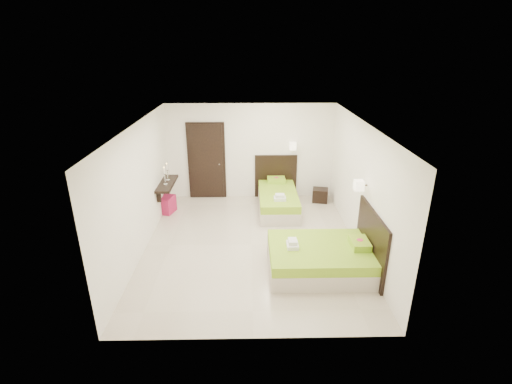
{
  "coord_description": "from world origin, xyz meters",
  "views": [
    {
      "loc": [
        -0.04,
        -7.0,
        4.02
      ],
      "look_at": [
        0.1,
        0.3,
        1.1
      ],
      "focal_mm": 26.0,
      "sensor_mm": 36.0,
      "label": 1
    }
  ],
  "objects_px": {
    "bed_single": "(278,198)",
    "bed_double": "(324,257)",
    "nightstand": "(320,195)",
    "ottoman": "(165,204)"
  },
  "relations": [
    {
      "from": "nightstand",
      "to": "bed_double",
      "type": "bearing_deg",
      "value": -87.68
    },
    {
      "from": "bed_single",
      "to": "ottoman",
      "type": "xyz_separation_m",
      "value": [
        -2.9,
        -0.15,
        -0.07
      ]
    },
    {
      "from": "bed_double",
      "to": "nightstand",
      "type": "distance_m",
      "value": 3.36
    },
    {
      "from": "bed_single",
      "to": "bed_double",
      "type": "height_order",
      "value": "bed_single"
    },
    {
      "from": "bed_single",
      "to": "nightstand",
      "type": "distance_m",
      "value": 1.29
    },
    {
      "from": "bed_double",
      "to": "nightstand",
      "type": "height_order",
      "value": "bed_double"
    },
    {
      "from": "nightstand",
      "to": "ottoman",
      "type": "relative_size",
      "value": 0.94
    },
    {
      "from": "bed_single",
      "to": "bed_double",
      "type": "xyz_separation_m",
      "value": [
        0.66,
        -2.84,
        -0.01
      ]
    },
    {
      "from": "bed_double",
      "to": "bed_single",
      "type": "bearing_deg",
      "value": 103.04
    },
    {
      "from": "bed_single",
      "to": "bed_double",
      "type": "distance_m",
      "value": 2.92
    }
  ]
}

